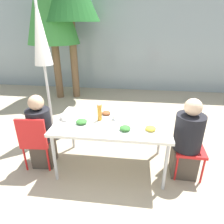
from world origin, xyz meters
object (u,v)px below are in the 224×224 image
at_px(chair_right, 189,141).
at_px(person_left, 41,134).
at_px(drinking_cup, 115,117).
at_px(salad_bowl, 67,117).
at_px(closed_umbrella, 41,43).
at_px(bottle, 100,112).
at_px(chair_left, 36,139).
at_px(person_right, 187,141).

bearing_deg(chair_right, person_left, 5.29).
relative_size(drinking_cup, salad_bowl, 0.42).
relative_size(chair_right, closed_umbrella, 0.36).
relative_size(bottle, drinking_cup, 2.99).
bearing_deg(chair_left, bottle, 7.88).
relative_size(person_left, closed_umbrella, 0.48).
relative_size(person_left, drinking_cup, 13.50).
bearing_deg(drinking_cup, salad_bowl, -175.14).
relative_size(chair_left, salad_bowl, 4.26).
distance_m(person_right, drinking_cup, 1.04).
relative_size(person_left, salad_bowl, 5.63).
height_order(person_left, salad_bowl, person_left).
height_order(chair_left, salad_bowl, chair_left).
xyz_separation_m(chair_left, drinking_cup, (1.11, 0.24, 0.30)).
bearing_deg(person_right, closed_umbrella, -16.30).
distance_m(closed_umbrella, salad_bowl, 1.29).
bearing_deg(salad_bowl, chair_left, -156.89).
distance_m(chair_left, person_right, 2.12).
relative_size(person_right, salad_bowl, 5.78).
height_order(chair_left, person_right, person_right).
height_order(closed_umbrella, salad_bowl, closed_umbrella).
bearing_deg(closed_umbrella, person_right, -18.32).
xyz_separation_m(chair_left, bottle, (0.90, 0.20, 0.38)).
bearing_deg(person_left, drinking_cup, 4.01).
xyz_separation_m(person_left, chair_right, (2.13, 0.12, -0.04)).
xyz_separation_m(person_right, salad_bowl, (-1.69, 0.06, 0.24)).
xyz_separation_m(chair_left, chair_right, (2.17, 0.21, 0.00)).
height_order(chair_left, chair_right, same).
bearing_deg(person_left, closed_umbrella, 98.87).
bearing_deg(closed_umbrella, chair_left, -80.75).
xyz_separation_m(person_right, bottle, (-1.22, 0.07, 0.33)).
xyz_separation_m(chair_left, person_left, (0.04, 0.08, 0.04)).
xyz_separation_m(chair_left, person_right, (2.12, 0.13, 0.04)).
relative_size(chair_left, closed_umbrella, 0.36).
relative_size(person_right, closed_umbrella, 0.49).
xyz_separation_m(bottle, drinking_cup, (0.21, 0.05, -0.08)).
height_order(person_right, bottle, person_right).
relative_size(person_left, person_right, 0.97).
height_order(chair_left, bottle, bottle).
height_order(bottle, salad_bowl, bottle).
height_order(person_right, salad_bowl, person_right).
relative_size(person_right, bottle, 4.64).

